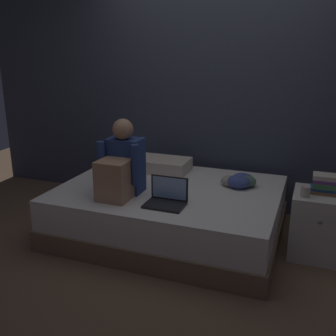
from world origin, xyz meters
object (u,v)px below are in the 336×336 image
Objects in this scene: pillow at (162,165)px; book_stack at (324,184)px; clothes_pile at (240,181)px; bed at (170,211)px; person_sitting at (121,167)px; laptop at (167,198)px; nightstand at (318,225)px; mug at (305,191)px.

pillow is 1.61m from book_stack.
book_stack is 0.74m from clothes_pile.
book_stack reaches higher than pillow.
clothes_pile is at bearing -12.99° from pillow.
person_sitting reaches higher than bed.
laptop reaches higher than clothes_pile.
nightstand reaches higher than bed.
clothes_pile is at bearing 165.09° from nightstand.
bed is 3.64× the size of nightstand.
pillow is at bearing 119.67° from bed.
book_stack reaches higher than clothes_pile.
mug is (1.17, -0.05, 0.37)m from bed.
clothes_pile is (-0.72, 0.16, -0.11)m from book_stack.
laptop reaches higher than pillow.
pillow is 0.87m from clothes_pile.
pillow is (0.07, 0.76, -0.19)m from person_sitting.
nightstand is at bearing -14.91° from clothes_pile.
book_stack is (0.01, 0.02, 0.35)m from nightstand.
nightstand is 0.98× the size of pillow.
pillow is 1.51m from mug.
bed is 1.23m from mug.
pillow reaches higher than clothes_pile.
clothes_pile is at bearing 167.08° from book_stack.
clothes_pile reaches higher than bed.
nightstand is at bearing 13.00° from person_sitting.
book_stack is 0.20m from mug.
book_stack reaches higher than bed.
nightstand is 1.73m from person_sitting.
book_stack is (1.64, 0.40, -0.09)m from person_sitting.
laptop reaches higher than bed.
laptop is at bearing -158.94° from nightstand.
bed is at bearing -60.33° from pillow.
pillow is at bearing 114.06° from laptop.
person_sitting reaches higher than nightstand.
laptop reaches higher than nightstand.
clothes_pile is (0.85, -0.20, -0.01)m from pillow.
bed is 0.60m from pillow.
pillow is 2.50× the size of book_stack.
laptop is 0.80m from clothes_pile.
book_stack reaches higher than mug.
person_sitting is 7.28× the size of mug.
person_sitting is 1.53m from mug.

